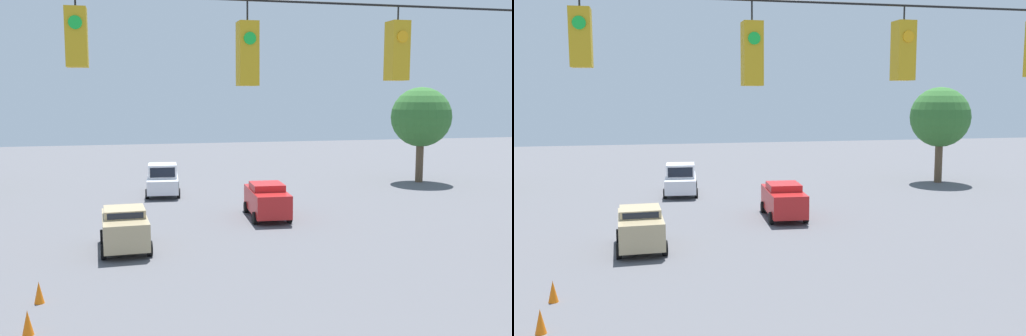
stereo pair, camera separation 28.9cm
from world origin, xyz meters
TOP-DOWN VIEW (x-y plane):
  - overhead_signal_span at (-0.00, -0.82)m, footprint 23.13×0.38m
  - sedan_tan_withflow_far at (4.68, -16.23)m, footprint 2.20×4.03m
  - pickup_truck_white_withflow_deep at (2.08, -29.76)m, footprint 2.50×5.30m
  - sedan_red_oncoming_deep at (-2.90, -21.09)m, footprint 2.26×4.62m
  - traffic_cone_third at (7.40, -7.78)m, footprint 0.32×0.32m
  - traffic_cone_fourth at (7.42, -10.29)m, footprint 0.32×0.32m
  - tree_horizon_right at (-17.48, -30.84)m, footprint 4.51×4.51m

SIDE VIEW (x-z plane):
  - traffic_cone_third at x=7.40m, z-range 0.00..0.72m
  - traffic_cone_fourth at x=7.42m, z-range 0.00..0.72m
  - sedan_tan_withflow_far at x=4.68m, z-range 0.04..1.88m
  - pickup_truck_white_withflow_deep at x=2.08m, z-range -0.08..2.04m
  - sedan_red_oncoming_deep at x=-2.90m, z-range 0.04..1.94m
  - tree_horizon_right at x=-17.48m, z-range 1.32..8.56m
  - overhead_signal_span at x=0.00m, z-range 1.47..10.13m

